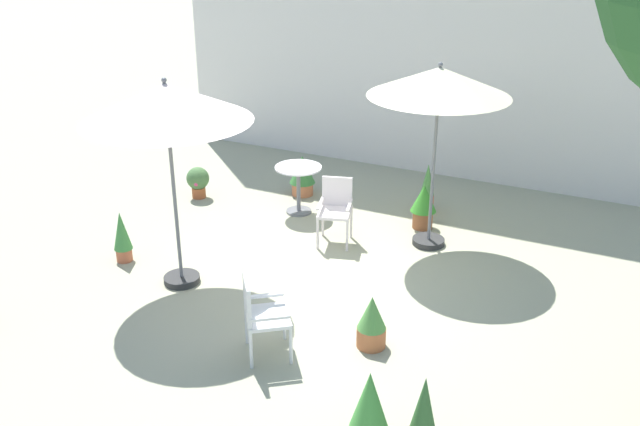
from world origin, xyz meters
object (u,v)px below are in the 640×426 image
potted_plant_0 (423,204)px  potted_plant_3 (372,322)px  patio_umbrella_0 (439,84)px  patio_chair_1 (259,311)px  potted_plant_4 (198,180)px  potted_plant_5 (122,236)px  patio_chair_0 (336,206)px  potted_plant_1 (302,174)px  potted_plant_2 (423,416)px  patio_umbrella_1 (166,104)px  potted_plant_8 (369,408)px  potted_plant_6 (427,189)px  cafe_table_0 (298,181)px

potted_plant_0 → potted_plant_3: (0.47, -3.07, -0.07)m
potted_plant_3 → patio_umbrella_0: bearing=94.9°
potted_plant_3 → patio_chair_1: bearing=-146.6°
potted_plant_4 → potted_plant_5: (0.40, -2.23, 0.07)m
patio_chair_0 → potted_plant_5: patio_chair_0 is taller
potted_plant_0 → potted_plant_4: size_ratio=1.31×
potted_plant_0 → potted_plant_1: size_ratio=1.00×
potted_plant_1 → potted_plant_2: size_ratio=0.89×
patio_umbrella_1 → patio_chair_0: bearing=57.7°
patio_umbrella_0 → potted_plant_1: patio_umbrella_0 is taller
patio_umbrella_1 → potted_plant_2: (3.57, -1.47, -1.89)m
patio_chair_1 → potted_plant_2: patio_chair_1 is taller
patio_chair_0 → potted_plant_2: 4.12m
patio_umbrella_0 → potted_plant_5: (-3.40, -2.22, -1.85)m
patio_umbrella_1 → potted_plant_4: 3.37m
potted_plant_2 → potted_plant_8: (-0.42, -0.16, 0.04)m
patio_chair_0 → potted_plant_1: 1.77m
patio_umbrella_1 → potted_plant_6: size_ratio=3.35×
potted_plant_8 → patio_chair_0: bearing=119.0°
potted_plant_0 → potted_plant_3: 3.11m
cafe_table_0 → potted_plant_2: (3.29, -4.01, -0.15)m
patio_umbrella_0 → patio_umbrella_1: (-2.39, -2.36, 0.02)m
potted_plant_0 → potted_plant_5: (-3.15, -2.70, -0.00)m
patio_umbrella_1 → potted_plant_6: patio_umbrella_1 is taller
patio_umbrella_0 → potted_plant_0: size_ratio=3.79×
patio_umbrella_0 → potted_plant_1: 3.14m
patio_umbrella_1 → potted_plant_3: (2.61, -0.24, -1.95)m
patio_chair_0 → potted_plant_2: (2.37, -3.36, -0.17)m
patio_chair_1 → potted_plant_6: (0.35, 4.30, -0.14)m
potted_plant_1 → potted_plant_4: potted_plant_1 is taller
potted_plant_0 → potted_plant_6: (-0.14, 0.59, 0.01)m
cafe_table_0 → potted_plant_3: cafe_table_0 is taller
potted_plant_6 → potted_plant_0: bearing=-76.7°
patio_umbrella_1 → patio_chair_1: size_ratio=2.88×
patio_umbrella_1 → potted_plant_6: 4.38m
patio_chair_0 → potted_plant_6: 1.73m
patio_chair_0 → potted_plant_5: size_ratio=1.29×
potted_plant_1 → potted_plant_6: 2.01m
potted_plant_0 → patio_umbrella_1: bearing=-127.1°
potted_plant_5 → potted_plant_0: bearing=40.5°
potted_plant_3 → potted_plant_8: (0.55, -1.39, 0.10)m
potted_plant_2 → potted_plant_5: (-4.59, 1.60, 0.01)m
patio_chair_0 → patio_umbrella_1: bearing=-122.3°
cafe_table_0 → potted_plant_6: size_ratio=0.96×
patio_chair_1 → potted_plant_2: (1.93, -0.59, -0.16)m
potted_plant_2 → potted_plant_3: (-0.97, 1.23, -0.06)m
potted_plant_2 → patio_chair_1: bearing=162.9°
potted_plant_1 → potted_plant_4: bearing=-149.5°
potted_plant_0 → potted_plant_8: potted_plant_8 is taller
patio_chair_0 → potted_plant_6: bearing=62.3°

